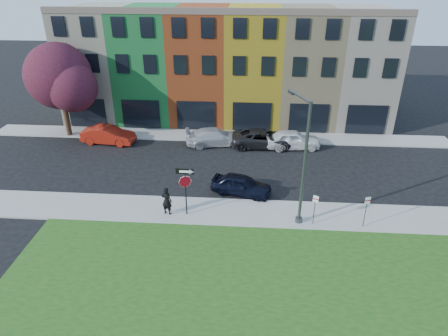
# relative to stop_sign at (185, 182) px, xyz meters

# --- Properties ---
(ground) EXTENTS (120.00, 120.00, 0.00)m
(ground) POSITION_rel_stop_sign_xyz_m (3.79, -2.55, -2.33)
(ground) COLOR black
(ground) RESTS_ON ground
(sidewalk_near) EXTENTS (40.00, 3.00, 0.12)m
(sidewalk_near) POSITION_rel_stop_sign_xyz_m (5.79, 0.45, -2.27)
(sidewalk_near) COLOR gray
(sidewalk_near) RESTS_ON ground
(sidewalk_far) EXTENTS (40.00, 2.40, 0.12)m
(sidewalk_far) POSITION_rel_stop_sign_xyz_m (0.79, 12.45, -2.27)
(sidewalk_far) COLOR gray
(sidewalk_far) RESTS_ON ground
(rowhouse_block) EXTENTS (30.00, 10.12, 10.00)m
(rowhouse_block) POSITION_rel_stop_sign_xyz_m (1.29, 18.64, 2.65)
(rowhouse_block) COLOR beige
(rowhouse_block) RESTS_ON ground
(stop_sign) EXTENTS (1.05, 0.11, 3.12)m
(stop_sign) POSITION_rel_stop_sign_xyz_m (0.00, 0.00, 0.00)
(stop_sign) COLOR black
(stop_sign) RESTS_ON sidewalk_near
(man) EXTENTS (0.88, 0.77, 1.81)m
(man) POSITION_rel_stop_sign_xyz_m (-1.18, -0.03, -1.31)
(man) COLOR black
(man) RESTS_ON sidewalk_near
(sedan_near) EXTENTS (3.69, 4.83, 1.36)m
(sedan_near) POSITION_rel_stop_sign_xyz_m (3.23, 2.82, -1.65)
(sedan_near) COLOR black
(sedan_near) RESTS_ON ground
(parked_car_red) EXTENTS (2.44, 4.81, 1.49)m
(parked_car_red) POSITION_rel_stop_sign_xyz_m (-8.28, 10.36, -1.59)
(parked_car_red) COLOR maroon
(parked_car_red) RESTS_ON ground
(parked_car_silver) EXTENTS (4.06, 5.72, 1.41)m
(parked_car_silver) POSITION_rel_stop_sign_xyz_m (0.76, 10.69, -1.63)
(parked_car_silver) COLOR #B1B1B6
(parked_car_silver) RESTS_ON ground
(parked_car_dark) EXTENTS (2.74, 5.35, 1.44)m
(parked_car_dark) POSITION_rel_stop_sign_xyz_m (4.81, 10.61, -1.61)
(parked_car_dark) COLOR black
(parked_car_dark) RESTS_ON ground
(parked_car_white) EXTENTS (2.74, 4.89, 1.54)m
(parked_car_white) POSITION_rel_stop_sign_xyz_m (7.21, 10.45, -1.57)
(parked_car_white) COLOR white
(parked_car_white) RESTS_ON ground
(street_lamp) EXTENTS (1.21, 2.45, 7.41)m
(street_lamp) POSITION_rel_stop_sign_xyz_m (6.64, -0.13, 1.52)
(street_lamp) COLOR #424547
(street_lamp) RESTS_ON sidewalk_near
(parking_sign_a) EXTENTS (0.30, 0.16, 1.97)m
(parking_sign_a) POSITION_rel_stop_sign_xyz_m (7.54, -0.45, -0.97)
(parking_sign_a) COLOR #424547
(parking_sign_a) RESTS_ON sidewalk_near
(parking_sign_b) EXTENTS (0.31, 0.12, 2.07)m
(parking_sign_b) POSITION_rel_stop_sign_xyz_m (10.41, -0.53, -0.92)
(parking_sign_b) COLOR #424547
(parking_sign_b) RESTS_ON sidewalk_near
(tree_purple) EXTENTS (6.53, 5.72, 7.96)m
(tree_purple) POSITION_rel_stop_sign_xyz_m (-12.17, 11.70, 2.88)
(tree_purple) COLOR black
(tree_purple) RESTS_ON sidewalk_far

